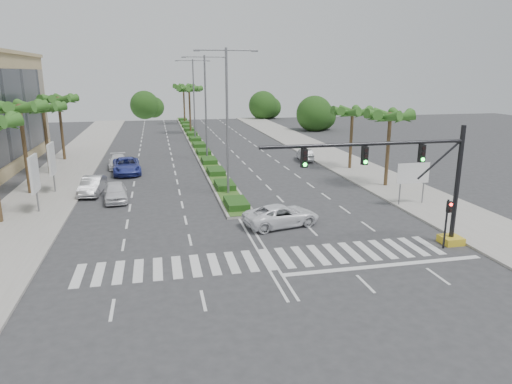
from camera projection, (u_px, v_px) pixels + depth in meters
ground at (267, 259)px, 25.43m from camera, size 160.00×160.00×0.00m
footpath_right at (364, 172)px, 47.45m from camera, size 6.00×120.00×0.15m
footpath_left at (52, 187)px, 41.18m from camera, size 6.00×120.00×0.15m
median at (196, 142)px, 67.93m from camera, size 2.20×75.00×0.20m
median_grass at (196, 141)px, 67.90m from camera, size 1.80×75.00×0.04m
signal_gantry at (423, 191)px, 26.47m from camera, size 12.60×1.20×7.20m
pedestrian_signal at (448, 216)px, 26.47m from camera, size 0.28×0.36×3.00m
direction_sign at (413, 175)px, 35.15m from camera, size 2.70×0.11×3.40m
billboard_near at (34, 174)px, 33.03m from camera, size 0.18×2.10×4.35m
billboard_far at (52, 159)px, 38.70m from camera, size 0.18×2.10×4.35m
palm_left_mid at (20, 111)px, 37.24m from camera, size 4.57×4.68×7.95m
palm_left_far at (43, 110)px, 44.95m from camera, size 4.57×4.68×7.35m
palm_left_end at (59, 102)px, 52.41m from camera, size 4.57×4.68×7.75m
palm_right_near at (390, 118)px, 40.09m from camera, size 4.57×4.68×7.05m
palm_right_far at (352, 114)px, 47.72m from camera, size 4.57×4.68×6.75m
palm_median_a at (189, 91)px, 75.59m from camera, size 4.57×4.68×8.05m
palm_median_b at (183, 88)px, 89.77m from camera, size 4.57×4.68×8.05m
streetlight_near at (227, 115)px, 36.94m from camera, size 5.10×0.25×12.00m
streetlight_mid at (206, 102)px, 52.06m from camera, size 5.10×0.25×12.00m
streetlight_far at (194, 96)px, 67.18m from camera, size 5.10×0.25×12.00m
car_parked_a at (115, 192)px, 36.89m from camera, size 2.20×4.58×1.51m
car_parked_b at (92, 186)px, 38.91m from camera, size 2.05×4.72×1.51m
car_parked_c at (127, 166)px, 46.89m from camera, size 3.21×6.07×1.62m
car_parked_d at (118, 162)px, 49.81m from camera, size 2.23×4.87×1.38m
car_crossing at (282, 215)px, 30.89m from camera, size 5.58×3.42×1.45m
car_right at (305, 155)px, 53.84m from camera, size 2.01×4.32×1.37m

